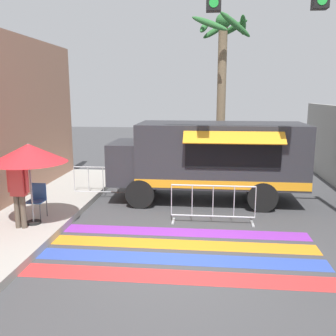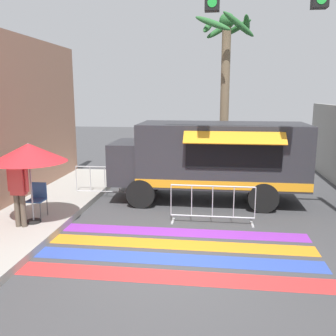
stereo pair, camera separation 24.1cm
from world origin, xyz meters
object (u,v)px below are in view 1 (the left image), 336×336
traffic_signal_pole (322,31)px  palm_tree (222,65)px  food_truck (206,156)px  patio_umbrella (29,154)px  folding_chair (37,197)px  vendor_person (18,188)px  barricade_front (213,204)px  barricade_side (103,182)px

traffic_signal_pole → palm_tree: 7.12m
food_truck → palm_tree: bearing=81.9°
patio_umbrella → folding_chair: bearing=101.8°
food_truck → patio_umbrella: food_truck is taller
vendor_person → barricade_front: 4.80m
vendor_person → barricade_front: size_ratio=0.78×
food_truck → patio_umbrella: size_ratio=2.97×
patio_umbrella → barricade_side: 3.54m
vendor_person → barricade_side: 3.63m
folding_chair → palm_tree: size_ratio=0.14×
folding_chair → vendor_person: (-0.06, -0.78, 0.43)m
barricade_front → patio_umbrella: bearing=-167.3°
barricade_front → folding_chair: bearing=-173.4°
patio_umbrella → barricade_side: patio_umbrella is taller
patio_umbrella → barricade_side: size_ratio=1.02×
palm_tree → vendor_person: bearing=-123.7°
traffic_signal_pole → patio_umbrella: bearing=-177.8°
traffic_signal_pole → barricade_front: (-2.21, 0.74, -4.15)m
traffic_signal_pole → folding_chair: traffic_signal_pole is taller
folding_chair → barricade_front: size_ratio=0.41×
traffic_signal_pole → barricade_side: traffic_signal_pole is taller
palm_tree → barricade_side: bearing=-134.0°
vendor_person → food_truck: bearing=31.3°
food_truck → vendor_person: size_ratio=3.47×
vendor_person → patio_umbrella: bearing=56.2°
barricade_side → food_truck: bearing=-0.9°
barricade_front → barricade_side: bearing=149.0°
traffic_signal_pole → palm_tree: (-1.84, 6.87, -0.19)m
traffic_signal_pole → vendor_person: 7.66m
food_truck → barricade_side: food_truck is taller
food_truck → palm_tree: (0.58, 4.07, 3.02)m
traffic_signal_pole → barricade_front: 4.76m
barricade_side → palm_tree: bearing=46.0°
vendor_person → folding_chair: bearing=79.3°
traffic_signal_pole → barricade_front: bearing=161.4°
vendor_person → palm_tree: palm_tree is taller
patio_umbrella → barricade_front: size_ratio=0.91×
patio_umbrella → traffic_signal_pole: bearing=2.2°
vendor_person → palm_tree: size_ratio=0.27×
barricade_front → food_truck: bearing=95.9°
food_truck → barricade_side: size_ratio=3.02×
patio_umbrella → vendor_person: 0.86m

